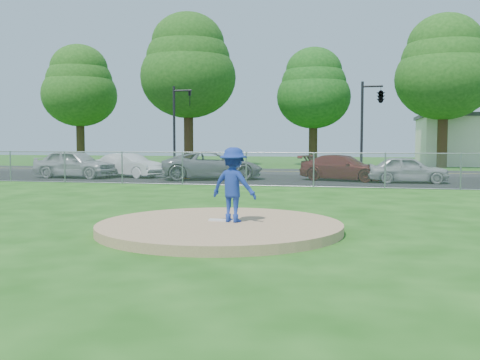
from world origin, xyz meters
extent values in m
plane|color=#164C10|center=(0.00, 10.00, 0.00)|extent=(120.00, 120.00, 0.00)
cylinder|color=#A47F5A|center=(0.00, 0.00, 0.10)|extent=(5.40, 5.40, 0.20)
cube|color=white|center=(0.00, 0.20, 0.22)|extent=(0.60, 0.15, 0.04)
cube|color=gray|center=(0.00, 12.00, 0.75)|extent=(40.00, 0.06, 1.50)
cube|color=black|center=(0.00, 16.50, 0.01)|extent=(50.00, 8.00, 0.01)
cube|color=#232326|center=(0.00, 24.00, 0.00)|extent=(60.00, 7.00, 0.01)
cylinder|color=#352513|center=(-22.00, 33.00, 2.10)|extent=(0.74, 0.74, 4.20)
ellipsoid|color=#1B4D14|center=(-22.00, 33.00, 6.22)|extent=(6.72, 6.72, 5.71)
ellipsoid|color=#1B4D14|center=(-22.00, 33.00, 7.39)|extent=(5.91, 5.91, 5.03)
ellipsoid|color=#1B4D14|center=(-22.00, 33.00, 8.57)|extent=(5.11, 5.11, 4.34)
cylinder|color=#372114|center=(-11.00, 31.00, 2.45)|extent=(0.78, 0.78, 4.90)
ellipsoid|color=#194A13|center=(-11.00, 31.00, 7.25)|extent=(7.84, 7.84, 6.66)
ellipsoid|color=#194A13|center=(-11.00, 31.00, 8.62)|extent=(6.90, 6.90, 5.86)
ellipsoid|color=#194A13|center=(-11.00, 31.00, 10.00)|extent=(5.96, 5.96, 5.06)
cylinder|color=#342213|center=(-1.00, 34.00, 1.92)|extent=(0.72, 0.72, 3.85)
ellipsoid|color=#154C14|center=(-1.00, 34.00, 5.70)|extent=(6.16, 6.16, 5.24)
ellipsoid|color=#154C14|center=(-1.00, 34.00, 6.78)|extent=(5.42, 5.42, 4.61)
ellipsoid|color=#154C14|center=(-1.00, 34.00, 7.85)|extent=(4.68, 4.68, 3.98)
cylinder|color=#3A2315|center=(9.00, 32.00, 2.27)|extent=(0.76, 0.76, 4.55)
ellipsoid|color=#1B5015|center=(9.00, 32.00, 6.73)|extent=(7.28, 7.28, 6.19)
ellipsoid|color=#1B5015|center=(9.00, 32.00, 8.01)|extent=(6.41, 6.41, 5.45)
ellipsoid|color=#1B5015|center=(9.00, 32.00, 9.28)|extent=(5.53, 5.53, 4.70)
cylinder|color=black|center=(-9.00, 22.00, 2.80)|extent=(0.16, 0.16, 5.60)
cylinder|color=black|center=(-8.40, 22.00, 5.30)|extent=(1.20, 0.12, 0.12)
imported|color=black|center=(-7.92, 22.00, 4.80)|extent=(0.16, 0.20, 1.00)
cylinder|color=black|center=(3.00, 22.00, 2.80)|extent=(0.16, 0.16, 5.60)
cylinder|color=black|center=(3.60, 22.00, 5.30)|extent=(1.20, 0.12, 0.12)
imported|color=black|center=(4.08, 22.00, 4.80)|extent=(0.53, 2.48, 1.00)
imported|color=navy|center=(0.28, 0.15, 1.03)|extent=(1.20, 0.89, 1.65)
cone|color=#E1550B|center=(-6.07, 15.64, 0.33)|extent=(0.33, 0.33, 0.64)
imported|color=#B1B1B6|center=(-12.25, 15.10, 0.78)|extent=(4.66, 2.19, 1.54)
imported|color=white|center=(-9.61, 16.32, 0.67)|extent=(4.24, 2.61, 1.32)
imported|color=gray|center=(-4.62, 15.62, 0.74)|extent=(5.81, 4.19, 1.47)
imported|color=#5B1816|center=(2.14, 16.22, 0.66)|extent=(4.84, 3.15, 1.30)
imported|color=#AFB1B4|center=(5.20, 15.48, 0.65)|extent=(3.85, 1.71, 1.29)
camera|label=1|loc=(3.04, -11.30, 1.98)|focal=40.00mm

